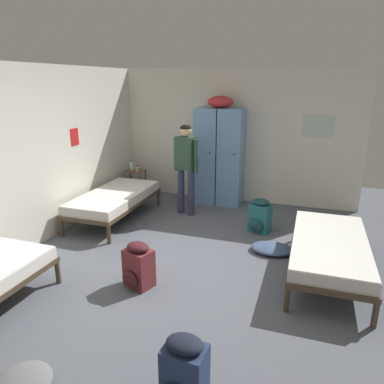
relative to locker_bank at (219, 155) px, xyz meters
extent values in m
plane|color=#565B66|center=(0.26, -2.71, -0.97)|extent=(9.57, 9.57, 0.00)
cube|color=silver|center=(0.26, 0.31, 0.31)|extent=(4.70, 0.06, 2.57)
cube|color=silver|center=(-2.06, -2.71, 0.31)|extent=(0.06, 5.98, 2.57)
cube|color=#B7CCBC|center=(1.75, 0.28, 0.58)|extent=(0.55, 0.01, 0.40)
cube|color=red|center=(-2.03, -1.66, 0.48)|extent=(0.01, 0.20, 0.28)
cube|color=#6B93C6|center=(-0.23, 0.00, -0.04)|extent=(0.44, 0.52, 1.85)
cylinder|color=black|center=(-0.11, -0.27, 0.08)|extent=(0.02, 0.03, 0.02)
cube|color=#6B93C6|center=(0.23, 0.00, -0.04)|extent=(0.44, 0.52, 1.85)
cylinder|color=black|center=(0.35, -0.27, 0.08)|extent=(0.02, 0.03, 0.02)
ellipsoid|color=red|center=(0.00, 0.00, 0.99)|extent=(0.48, 0.36, 0.22)
cylinder|color=brown|center=(-1.91, -0.33, -0.69)|extent=(0.03, 0.03, 0.55)
cylinder|color=brown|center=(-1.56, -0.33, -0.69)|extent=(0.03, 0.03, 0.55)
cylinder|color=brown|center=(-1.91, -0.06, -0.69)|extent=(0.03, 0.03, 0.55)
cylinder|color=brown|center=(-1.56, -0.06, -0.69)|extent=(0.03, 0.03, 0.55)
cube|color=brown|center=(-1.73, -0.20, -0.78)|extent=(0.38, 0.30, 0.02)
cube|color=brown|center=(-1.73, -0.20, -0.41)|extent=(0.38, 0.30, 0.02)
cylinder|color=#473828|center=(-1.90, -2.37, -0.83)|extent=(0.06, 0.06, 0.28)
cylinder|color=#473828|center=(-1.06, -2.37, -0.83)|extent=(0.06, 0.06, 0.28)
cylinder|color=#473828|center=(-1.90, -0.53, -0.83)|extent=(0.06, 0.06, 0.28)
cylinder|color=#473828|center=(-1.06, -0.53, -0.83)|extent=(0.06, 0.06, 0.28)
cube|color=#473828|center=(-1.48, -1.45, -0.66)|extent=(0.90, 1.90, 0.06)
cube|color=silver|center=(-1.48, -1.45, -0.56)|extent=(0.87, 1.84, 0.14)
cube|color=white|center=(-1.48, -1.45, -0.48)|extent=(0.86, 1.82, 0.01)
cylinder|color=#473828|center=(2.42, -1.38, -0.83)|extent=(0.06, 0.06, 0.28)
cylinder|color=#473828|center=(1.58, -1.38, -0.83)|extent=(0.06, 0.06, 0.28)
cylinder|color=#473828|center=(2.42, -3.22, -0.83)|extent=(0.06, 0.06, 0.28)
cylinder|color=#473828|center=(1.58, -3.22, -0.83)|extent=(0.06, 0.06, 0.28)
cube|color=#473828|center=(2.00, -2.30, -0.66)|extent=(0.90, 1.90, 0.06)
cube|color=silver|center=(2.00, -2.30, -0.56)|extent=(0.87, 1.84, 0.14)
cube|color=white|center=(2.00, -2.30, -0.48)|extent=(0.86, 1.82, 0.01)
cylinder|color=#473828|center=(-1.90, -3.52, -0.83)|extent=(0.06, 0.06, 0.28)
cylinder|color=#473828|center=(-1.06, -3.52, -0.83)|extent=(0.06, 0.06, 0.28)
cylinder|color=#2D334C|center=(-0.29, -0.84, -0.55)|extent=(0.12, 0.12, 0.84)
cylinder|color=#2D334C|center=(-0.51, -0.77, -0.55)|extent=(0.12, 0.12, 0.84)
cube|color=#284233|center=(-0.40, -0.80, 0.16)|extent=(0.39, 0.30, 0.57)
cylinder|color=#284233|center=(-0.19, -0.87, 0.12)|extent=(0.08, 0.08, 0.59)
cylinder|color=#284233|center=(-0.60, -0.74, 0.12)|extent=(0.08, 0.08, 0.59)
sphere|color=#DBAD89|center=(-0.40, -0.80, 0.54)|extent=(0.20, 0.20, 0.20)
ellipsoid|color=black|center=(-0.40, -0.80, 0.59)|extent=(0.19, 0.19, 0.11)
cylinder|color=silver|center=(-1.81, -0.18, -0.31)|extent=(0.07, 0.07, 0.18)
cylinder|color=#2666B2|center=(-1.81, -0.18, -0.21)|extent=(0.04, 0.04, 0.04)
cylinder|color=beige|center=(-1.66, -0.24, -0.35)|extent=(0.05, 0.05, 0.10)
cylinder|color=black|center=(-1.66, -0.24, -0.29)|extent=(0.03, 0.03, 0.03)
cube|color=navy|center=(0.93, -4.59, -0.74)|extent=(0.34, 0.26, 0.46)
ellipsoid|color=black|center=(0.93, -4.59, -0.47)|extent=(0.30, 0.24, 0.10)
cube|color=black|center=(0.86, -4.45, -0.72)|extent=(0.05, 0.03, 0.32)
cube|color=black|center=(1.03, -4.46, -0.72)|extent=(0.05, 0.03, 0.32)
cube|color=maroon|center=(-0.11, -3.26, -0.74)|extent=(0.38, 0.33, 0.46)
ellipsoid|color=#42191E|center=(-0.16, -3.40, -0.82)|extent=(0.25, 0.15, 0.20)
ellipsoid|color=#42191E|center=(-0.11, -3.26, -0.47)|extent=(0.34, 0.30, 0.10)
cube|color=black|center=(-0.15, -3.11, -0.72)|extent=(0.06, 0.04, 0.32)
cube|color=black|center=(0.01, -3.16, -0.72)|extent=(0.06, 0.04, 0.32)
cube|color=#23666B|center=(1.00, -1.19, -0.74)|extent=(0.37, 0.31, 0.46)
ellipsoid|color=#193D42|center=(0.96, -1.34, -0.82)|extent=(0.25, 0.14, 0.20)
ellipsoid|color=#193D42|center=(1.00, -1.19, -0.47)|extent=(0.33, 0.28, 0.10)
cube|color=black|center=(0.95, -1.04, -0.72)|extent=(0.05, 0.04, 0.32)
cube|color=black|center=(1.12, -1.09, -0.72)|extent=(0.05, 0.04, 0.32)
ellipsoid|color=#42567A|center=(1.27, -1.87, -0.92)|extent=(0.58, 0.45, 0.10)
ellipsoid|color=slate|center=(-0.30, -4.92, -0.90)|extent=(0.45, 0.44, 0.14)
camera|label=1|loc=(1.67, -6.61, 1.36)|focal=33.51mm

